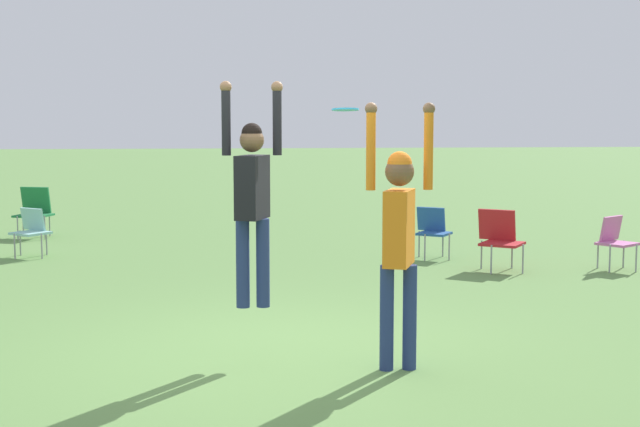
{
  "coord_description": "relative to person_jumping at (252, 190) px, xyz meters",
  "views": [
    {
      "loc": [
        -0.55,
        -8.04,
        2.13
      ],
      "look_at": [
        0.41,
        -0.16,
        1.3
      ],
      "focal_mm": 50.0,
      "sensor_mm": 36.0,
      "label": 1
    }
  ],
  "objects": [
    {
      "name": "person_defending",
      "position": [
        1.22,
        -0.49,
        -0.3
      ],
      "size": [
        0.6,
        0.49,
        2.28
      ],
      "rotation": [
        0.0,
        0.0,
        -1.96
      ],
      "color": "navy",
      "rests_on": "ground_plane"
    },
    {
      "name": "ground_plane",
      "position": [
        0.2,
        0.21,
        -1.52
      ],
      "size": [
        120.0,
        120.0,
        0.0
      ],
      "primitive_type": "plane",
      "color": "#608C47"
    },
    {
      "name": "camping_chair_4",
      "position": [
        -3.58,
        8.86,
        -1.01
      ],
      "size": [
        0.71,
        0.76,
        0.91
      ],
      "rotation": [
        0.0,
        0.0,
        2.8
      ],
      "color": "gray",
      "rests_on": "ground_plane"
    },
    {
      "name": "camping_chair_1",
      "position": [
        -3.18,
        6.48,
        -1.08
      ],
      "size": [
        0.67,
        0.74,
        0.75
      ],
      "rotation": [
        0.0,
        0.0,
        2.47
      ],
      "color": "gray",
      "rests_on": "ground_plane"
    },
    {
      "name": "camping_chair_3",
      "position": [
        3.04,
        5.57,
        -1.06
      ],
      "size": [
        0.62,
        0.68,
        0.78
      ],
      "rotation": [
        0.0,
        0.0,
        2.54
      ],
      "color": "gray",
      "rests_on": "ground_plane"
    },
    {
      "name": "camping_chair_2",
      "position": [
        3.71,
        4.35,
        -1.03
      ],
      "size": [
        0.75,
        0.83,
        0.86
      ],
      "rotation": [
        0.0,
        0.0,
        2.52
      ],
      "color": "gray",
      "rests_on": "ground_plane"
    },
    {
      "name": "person_jumping",
      "position": [
        0.0,
        0.0,
        0.0
      ],
      "size": [
        0.55,
        0.44,
        2.0
      ],
      "rotation": [
        0.0,
        0.0,
        1.18
      ],
      "color": "navy",
      "rests_on": "ground_plane"
    },
    {
      "name": "camping_chair_0",
      "position": [
        5.37,
        4.22,
        -1.07
      ],
      "size": [
        0.64,
        0.7,
        0.76
      ],
      "rotation": [
        0.0,
        0.0,
        3.74
      ],
      "color": "gray",
      "rests_on": "ground_plane"
    },
    {
      "name": "frisbee",
      "position": [
        0.82,
        -0.06,
        0.7
      ],
      "size": [
        0.24,
        0.24,
        0.03
      ],
      "color": "#2D9EDB"
    }
  ]
}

